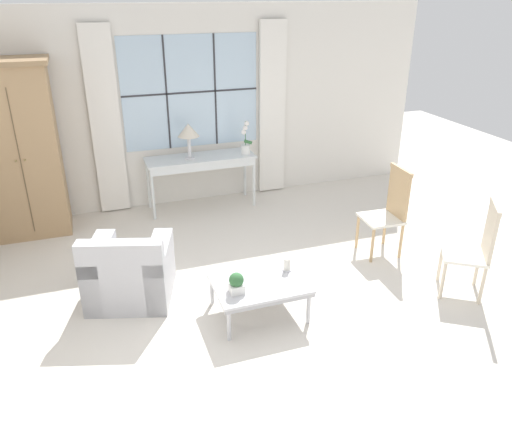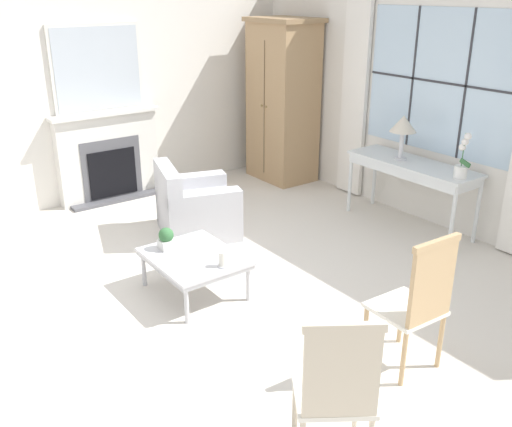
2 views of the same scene
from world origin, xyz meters
name	(u,v)px [view 1 (image 1 of 2)]	position (x,y,z in m)	size (l,w,h in m)	color
ground_plane	(263,305)	(0.00, 0.00, 0.00)	(14.00, 14.00, 0.00)	silver
wall_back_windowed	(192,108)	(0.00, 3.02, 1.40)	(7.20, 0.14, 2.80)	silver
armoire	(22,150)	(-2.27, 2.63, 1.12)	(0.96, 0.70, 2.22)	tan
console_table	(200,162)	(0.02, 2.68, 0.69)	(1.56, 0.51, 0.77)	silver
table_lamp	(188,131)	(-0.14, 2.64, 1.16)	(0.30, 0.30, 0.50)	silver
potted_orchid	(245,142)	(0.68, 2.61, 0.94)	(0.17, 0.13, 0.48)	white
armchair_upholstered	(130,273)	(-1.24, 0.58, 0.29)	(1.02, 1.01, 0.80)	#B2B2B7
side_chair_wooden	(390,207)	(1.82, 0.58, 0.59)	(0.46, 0.46, 1.07)	white
accent_chair_wooden	(477,245)	(2.15, -0.51, 0.57)	(0.61, 0.61, 1.04)	white
coffee_table	(259,284)	(-0.08, -0.11, 0.34)	(0.90, 0.72, 0.38)	#BCBCC1
potted_plant_small	(236,283)	(-0.35, -0.24, 0.48)	(0.14, 0.14, 0.20)	white
pillar_candle	(287,265)	(0.25, -0.03, 0.44)	(0.09, 0.09, 0.15)	silver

